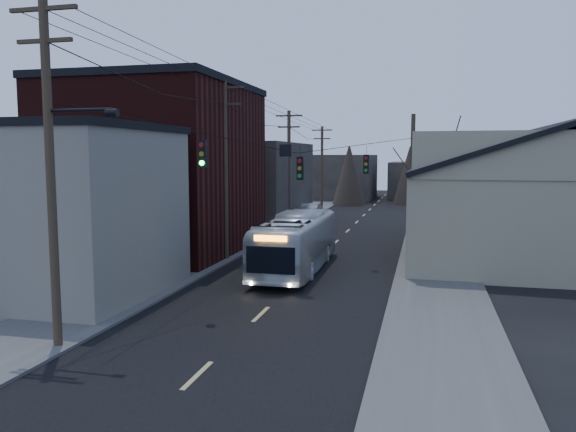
% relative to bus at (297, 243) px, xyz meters
% --- Properties ---
extents(ground, '(160.00, 160.00, 0.00)m').
position_rel_bus_xyz_m(ground, '(0.48, -16.07, -1.46)').
color(ground, black).
rests_on(ground, ground).
extents(road_surface, '(9.00, 110.00, 0.02)m').
position_rel_bus_xyz_m(road_surface, '(0.48, 13.93, -1.45)').
color(road_surface, black).
rests_on(road_surface, ground).
extents(sidewalk_left, '(4.00, 110.00, 0.12)m').
position_rel_bus_xyz_m(sidewalk_left, '(-6.02, 13.93, -1.40)').
color(sidewalk_left, '#474744').
rests_on(sidewalk_left, ground).
extents(sidewalk_right, '(4.00, 110.00, 0.12)m').
position_rel_bus_xyz_m(sidewalk_right, '(6.98, 13.93, -1.40)').
color(sidewalk_right, '#474744').
rests_on(sidewalk_right, ground).
extents(building_clapboard, '(8.00, 8.00, 7.00)m').
position_rel_bus_xyz_m(building_clapboard, '(-8.52, -7.07, 2.04)').
color(building_clapboard, slate).
rests_on(building_clapboard, ground).
extents(building_brick, '(10.00, 12.00, 10.00)m').
position_rel_bus_xyz_m(building_brick, '(-9.52, 3.93, 3.54)').
color(building_brick, black).
rests_on(building_brick, ground).
extents(building_left_far, '(9.00, 14.00, 7.00)m').
position_rel_bus_xyz_m(building_left_far, '(-9.02, 19.93, 2.04)').
color(building_left_far, '#2E2924').
rests_on(building_left_far, ground).
extents(warehouse, '(16.16, 20.60, 7.73)m').
position_rel_bus_xyz_m(warehouse, '(13.48, 8.93, 1.23)').
color(warehouse, gray).
rests_on(warehouse, ground).
extents(building_far_left, '(10.00, 12.00, 6.00)m').
position_rel_bus_xyz_m(building_far_left, '(-5.52, 48.93, 1.54)').
color(building_far_left, '#2E2924').
rests_on(building_far_left, ground).
extents(building_far_right, '(12.00, 14.00, 5.00)m').
position_rel_bus_xyz_m(building_far_right, '(7.48, 53.93, 1.04)').
color(building_far_right, '#2E2924').
rests_on(building_far_right, ground).
extents(bare_tree, '(0.40, 0.40, 7.20)m').
position_rel_bus_xyz_m(bare_tree, '(6.98, 3.93, 2.14)').
color(bare_tree, black).
rests_on(bare_tree, ground).
extents(utility_lines, '(11.24, 45.28, 10.50)m').
position_rel_bus_xyz_m(utility_lines, '(-2.63, 8.07, 3.49)').
color(utility_lines, '#382B1E').
rests_on(utility_lines, ground).
extents(bus, '(2.57, 10.53, 2.93)m').
position_rel_bus_xyz_m(bus, '(0.00, 0.00, 0.00)').
color(bus, silver).
rests_on(bus, ground).
extents(parked_car, '(1.82, 4.83, 1.58)m').
position_rel_bus_xyz_m(parked_car, '(-3.82, 21.85, -0.68)').
color(parked_car, '#9B9DA2').
rests_on(parked_car, ground).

